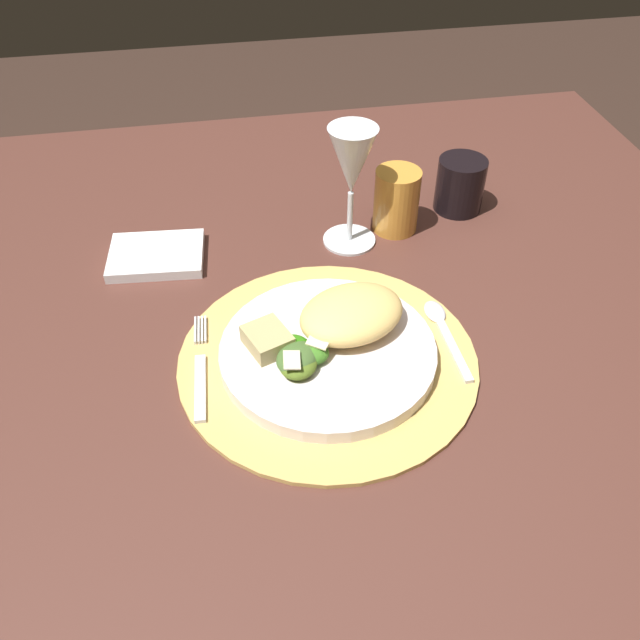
% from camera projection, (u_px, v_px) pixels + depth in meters
% --- Properties ---
extents(ground_plane, '(6.00, 6.00, 0.00)m').
position_uv_depth(ground_plane, '(295.00, 581.00, 1.36)').
color(ground_plane, '#33221B').
extents(dining_table, '(1.32, 1.05, 0.75)m').
position_uv_depth(dining_table, '(285.00, 384.00, 0.97)').
color(dining_table, '#4E2B23').
rests_on(dining_table, ground).
extents(placemat, '(0.35, 0.35, 0.01)m').
position_uv_depth(placemat, '(328.00, 359.00, 0.78)').
color(placemat, tan).
rests_on(placemat, dining_table).
extents(dinner_plate, '(0.25, 0.25, 0.02)m').
position_uv_depth(dinner_plate, '(328.00, 352.00, 0.77)').
color(dinner_plate, silver).
rests_on(dinner_plate, placemat).
extents(pasta_serving, '(0.15, 0.13, 0.04)m').
position_uv_depth(pasta_serving, '(352.00, 314.00, 0.77)').
color(pasta_serving, '#EBC06A').
rests_on(pasta_serving, dinner_plate).
extents(salad_greens, '(0.07, 0.08, 0.03)m').
position_uv_depth(salad_greens, '(300.00, 356.00, 0.74)').
color(salad_greens, '#357817').
rests_on(salad_greens, dinner_plate).
extents(bread_piece, '(0.06, 0.06, 0.02)m').
position_uv_depth(bread_piece, '(267.00, 339.00, 0.76)').
color(bread_piece, tan).
rests_on(bread_piece, dinner_plate).
extents(fork, '(0.02, 0.16, 0.00)m').
position_uv_depth(fork, '(200.00, 371.00, 0.76)').
color(fork, silver).
rests_on(fork, placemat).
extents(spoon, '(0.02, 0.14, 0.01)m').
position_uv_depth(spoon, '(442.00, 326.00, 0.81)').
color(spoon, silver).
rests_on(spoon, placemat).
extents(napkin, '(0.13, 0.11, 0.01)m').
position_uv_depth(napkin, '(156.00, 255.00, 0.92)').
color(napkin, white).
rests_on(napkin, dining_table).
extents(wine_glass, '(0.07, 0.07, 0.17)m').
position_uv_depth(wine_glass, '(352.00, 167.00, 0.88)').
color(wine_glass, silver).
rests_on(wine_glass, dining_table).
extents(amber_tumbler, '(0.06, 0.06, 0.09)m').
position_uv_depth(amber_tumbler, '(396.00, 201.00, 0.95)').
color(amber_tumbler, '#CE8933').
rests_on(amber_tumbler, dining_table).
extents(dark_tumbler, '(0.07, 0.07, 0.08)m').
position_uv_depth(dark_tumbler, '(460.00, 185.00, 0.99)').
color(dark_tumbler, black).
rests_on(dark_tumbler, dining_table).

